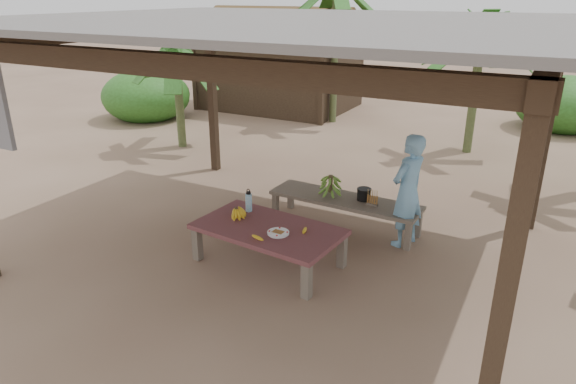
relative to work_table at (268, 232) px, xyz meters
The scene contains 16 objects.
ground 0.61m from the work_table, 85.46° to the left, with size 80.00×80.00×0.00m, color brown.
pavilion 2.38m from the work_table, 87.21° to the left, with size 6.60×5.60×2.95m.
work_table is the anchor object (origin of this frame).
bench 1.51m from the work_table, 73.41° to the left, with size 2.22×0.68×0.45m.
ripe_banana_bunch 0.54m from the work_table, behind, with size 0.25×0.21×0.15m, color yellow, non-canonical shape.
plate 0.25m from the work_table, 29.44° to the right, with size 0.27×0.27×0.04m.
loose_banana_front 0.37m from the work_table, 80.38° to the right, with size 0.04×0.17×0.04m, color yellow.
loose_banana_side 0.47m from the work_table, 10.64° to the left, with size 0.04×0.14×0.04m, color yellow.
water_flask 0.61m from the work_table, 146.85° to the left, with size 0.09×0.09×0.32m.
green_banana_stalk 1.48m from the work_table, 82.30° to the left, with size 0.29×0.29×0.33m, color #598C2D, non-canonical shape.
cooking_pot 1.67m from the work_table, 65.58° to the left, with size 0.20×0.20×0.17m, color black.
skewer_rack 1.63m from the work_table, 57.97° to the left, with size 0.18×0.08×0.24m, color #A57F47, non-canonical shape.
woman 1.93m from the work_table, 44.71° to the left, with size 0.56×0.37×1.54m, color #6CA4CC.
hut 9.55m from the work_table, 117.95° to the left, with size 4.40×3.43×2.85m.
banana_plant_n 6.63m from the work_table, 78.03° to the left, with size 1.80×1.80×2.77m.
banana_plant_w 5.91m from the work_table, 139.91° to the left, with size 1.80×1.80×2.46m.
Camera 1 is at (2.90, -5.38, 3.22)m, focal length 32.00 mm.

